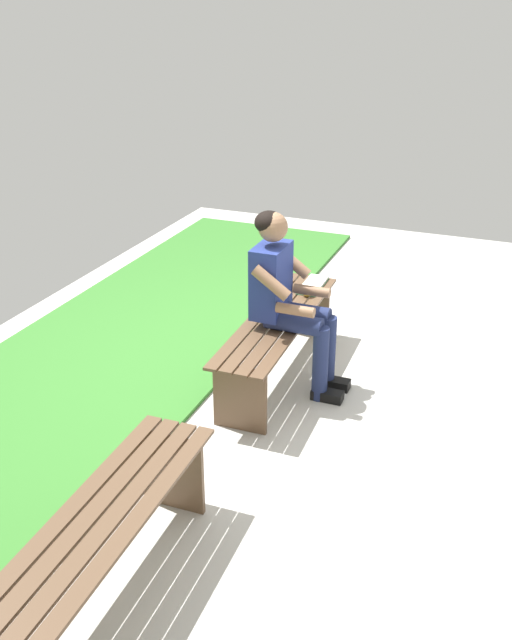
# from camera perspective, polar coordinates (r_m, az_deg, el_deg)

# --- Properties ---
(ground_plane) EXTENTS (10.00, 7.00, 0.04)m
(ground_plane) POSITION_cam_1_polar(r_m,az_deg,el_deg) (4.19, 9.37, -14.30)
(ground_plane) COLOR beige
(grass_strip) EXTENTS (9.00, 1.88, 0.03)m
(grass_strip) POSITION_cam_1_polar(r_m,az_deg,el_deg) (5.02, -17.08, -7.36)
(grass_strip) COLOR #387A2D
(grass_strip) RESTS_ON ground
(bench_near) EXTENTS (1.76, 0.45, 0.48)m
(bench_near) POSITION_cam_1_polar(r_m,az_deg,el_deg) (5.15, 1.77, -0.96)
(bench_near) COLOR brown
(bench_near) RESTS_ON ground
(bench_far) EXTENTS (1.64, 0.44, 0.48)m
(bench_far) POSITION_cam_1_polar(r_m,az_deg,el_deg) (3.44, -12.15, -16.59)
(bench_far) COLOR brown
(bench_far) RESTS_ON ground
(person_seated) EXTENTS (0.50, 0.69, 1.28)m
(person_seated) POSITION_cam_1_polar(r_m,az_deg,el_deg) (4.89, 2.54, 2.05)
(person_seated) COLOR navy
(person_seated) RESTS_ON ground
(apple) EXTENTS (0.08, 0.08, 0.08)m
(apple) POSITION_cam_1_polar(r_m,az_deg,el_deg) (5.45, 4.10, 2.27)
(apple) COLOR gold
(apple) RESTS_ON bench_near
(book_open) EXTENTS (0.42, 0.17, 0.02)m
(book_open) POSITION_cam_1_polar(r_m,az_deg,el_deg) (5.65, 4.55, 2.78)
(book_open) COLOR white
(book_open) RESTS_ON bench_near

